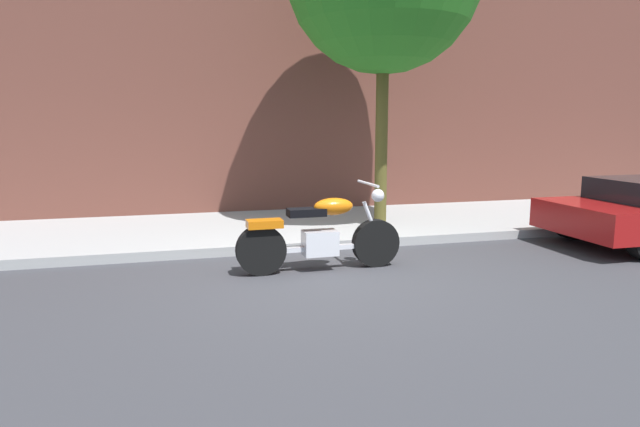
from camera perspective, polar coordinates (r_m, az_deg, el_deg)
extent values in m
plane|color=#38383D|center=(7.11, 1.00, -6.20)|extent=(60.00, 60.00, 0.00)
cube|color=#A0A0A0|center=(9.82, -3.69, -1.46)|extent=(20.30, 3.23, 0.14)
cylinder|color=black|center=(7.46, 5.69, -3.01)|extent=(0.63, 0.15, 0.63)
cylinder|color=black|center=(7.04, -6.04, -3.76)|extent=(0.63, 0.15, 0.63)
cube|color=silver|center=(7.20, 0.00, -3.00)|extent=(0.44, 0.29, 0.32)
cube|color=silver|center=(7.21, 0.00, -3.54)|extent=(1.39, 0.10, 0.06)
ellipsoid|color=#D1660C|center=(7.17, 1.38, 0.73)|extent=(0.52, 0.27, 0.22)
cube|color=black|center=(7.08, -1.40, 0.13)|extent=(0.48, 0.25, 0.10)
cube|color=#D1660C|center=(6.98, -5.68, -1.04)|extent=(0.44, 0.25, 0.10)
cylinder|color=silver|center=(7.38, 5.30, -0.92)|extent=(0.27, 0.05, 0.58)
cylinder|color=silver|center=(7.28, 4.92, 3.06)|extent=(0.05, 0.70, 0.04)
sphere|color=silver|center=(7.35, 5.92, 1.85)|extent=(0.17, 0.17, 0.17)
cylinder|color=silver|center=(7.31, -2.24, -3.63)|extent=(0.80, 0.10, 0.09)
cylinder|color=black|center=(10.06, 24.41, -0.57)|extent=(0.64, 0.22, 0.64)
cylinder|color=#4E471F|center=(9.47, 6.29, 7.98)|extent=(0.21, 0.21, 3.38)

